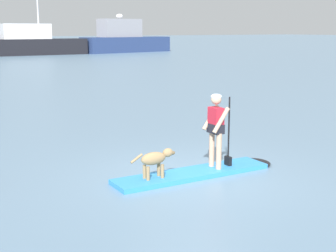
{
  "coord_description": "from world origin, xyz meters",
  "views": [
    {
      "loc": [
        -5.42,
        -8.11,
        3.04
      ],
      "look_at": [
        0.0,
        1.0,
        0.9
      ],
      "focal_mm": 51.58,
      "sensor_mm": 36.0,
      "label": 1
    }
  ],
  "objects_px": {
    "moored_boat_starboard": "(125,40)",
    "dog": "(156,159)",
    "paddleboard": "(201,172)",
    "person_paddler": "(216,126)",
    "moored_boat_port": "(33,43)"
  },
  "relations": [
    {
      "from": "moored_boat_starboard",
      "to": "dog",
      "type": "bearing_deg",
      "value": -115.09
    },
    {
      "from": "paddleboard",
      "to": "person_paddler",
      "type": "bearing_deg",
      "value": -0.75
    },
    {
      "from": "moored_boat_port",
      "to": "moored_boat_starboard",
      "type": "height_order",
      "value": "moored_boat_port"
    },
    {
      "from": "moored_boat_port",
      "to": "moored_boat_starboard",
      "type": "distance_m",
      "value": 12.49
    },
    {
      "from": "person_paddler",
      "to": "dog",
      "type": "height_order",
      "value": "person_paddler"
    },
    {
      "from": "dog",
      "to": "moored_boat_starboard",
      "type": "bearing_deg",
      "value": 64.91
    },
    {
      "from": "paddleboard",
      "to": "moored_boat_starboard",
      "type": "relative_size",
      "value": 0.29
    },
    {
      "from": "dog",
      "to": "moored_boat_starboard",
      "type": "height_order",
      "value": "moored_boat_starboard"
    },
    {
      "from": "moored_boat_port",
      "to": "moored_boat_starboard",
      "type": "bearing_deg",
      "value": 3.59
    },
    {
      "from": "dog",
      "to": "moored_boat_port",
      "type": "relative_size",
      "value": 0.08
    },
    {
      "from": "person_paddler",
      "to": "moored_boat_starboard",
      "type": "height_order",
      "value": "moored_boat_starboard"
    },
    {
      "from": "paddleboard",
      "to": "person_paddler",
      "type": "xyz_separation_m",
      "value": [
        0.37,
        -0.0,
        0.97
      ]
    },
    {
      "from": "dog",
      "to": "moored_boat_starboard",
      "type": "distance_m",
      "value": 56.01
    },
    {
      "from": "dog",
      "to": "moored_boat_starboard",
      "type": "relative_size",
      "value": 0.08
    },
    {
      "from": "moored_boat_starboard",
      "to": "person_paddler",
      "type": "bearing_deg",
      "value": -113.7
    }
  ]
}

